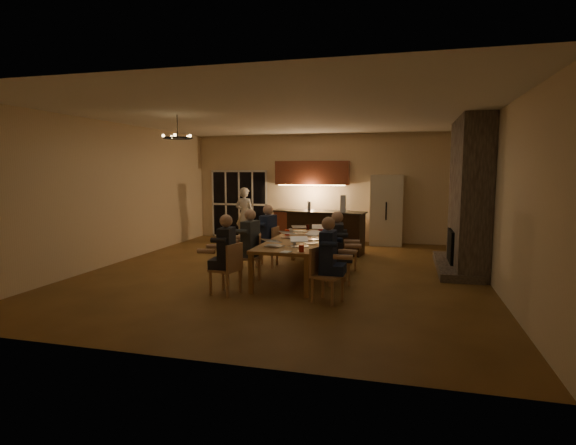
# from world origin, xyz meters

# --- Properties ---
(floor) EXTENTS (9.00, 9.00, 0.00)m
(floor) POSITION_xyz_m (0.00, 0.00, 0.00)
(floor) COLOR brown
(floor) RESTS_ON ground
(back_wall) EXTENTS (8.00, 0.04, 3.20)m
(back_wall) POSITION_xyz_m (0.00, 4.52, 1.60)
(back_wall) COLOR beige
(back_wall) RESTS_ON ground
(left_wall) EXTENTS (0.04, 9.00, 3.20)m
(left_wall) POSITION_xyz_m (-4.02, 0.00, 1.60)
(left_wall) COLOR beige
(left_wall) RESTS_ON ground
(right_wall) EXTENTS (0.04, 9.00, 3.20)m
(right_wall) POSITION_xyz_m (4.02, 0.00, 1.60)
(right_wall) COLOR beige
(right_wall) RESTS_ON ground
(ceiling) EXTENTS (8.00, 9.00, 0.04)m
(ceiling) POSITION_xyz_m (0.00, 0.00, 3.22)
(ceiling) COLOR white
(ceiling) RESTS_ON back_wall
(french_doors) EXTENTS (1.86, 0.08, 2.10)m
(french_doors) POSITION_xyz_m (-2.70, 4.47, 1.05)
(french_doors) COLOR black
(french_doors) RESTS_ON ground
(fireplace) EXTENTS (0.58, 2.50, 3.20)m
(fireplace) POSITION_xyz_m (3.70, 1.20, 1.60)
(fireplace) COLOR #645A4E
(fireplace) RESTS_ON ground
(kitchenette) EXTENTS (2.24, 0.68, 2.40)m
(kitchenette) POSITION_xyz_m (-0.30, 4.20, 1.20)
(kitchenette) COLOR maroon
(kitchenette) RESTS_ON ground
(refrigerator) EXTENTS (0.90, 0.68, 2.00)m
(refrigerator) POSITION_xyz_m (1.90, 4.15, 1.00)
(refrigerator) COLOR beige
(refrigerator) RESTS_ON ground
(dining_table) EXTENTS (1.10, 3.10, 0.75)m
(dining_table) POSITION_xyz_m (0.36, -0.22, 0.38)
(dining_table) COLOR #AA7344
(dining_table) RESTS_ON ground
(bar_island) EXTENTS (2.10, 0.97, 1.08)m
(bar_island) POSITION_xyz_m (0.44, 2.43, 0.54)
(bar_island) COLOR black
(bar_island) RESTS_ON ground
(chair_left_near) EXTENTS (0.53, 0.53, 0.89)m
(chair_left_near) POSITION_xyz_m (-0.55, -1.87, 0.45)
(chair_left_near) COLOR tan
(chair_left_near) RESTS_ON ground
(chair_left_mid) EXTENTS (0.56, 0.56, 0.89)m
(chair_left_mid) POSITION_xyz_m (-0.50, -0.74, 0.45)
(chair_left_mid) COLOR tan
(chair_left_mid) RESTS_ON ground
(chair_left_far) EXTENTS (0.45, 0.45, 0.89)m
(chair_left_far) POSITION_xyz_m (-0.53, 0.46, 0.45)
(chair_left_far) COLOR tan
(chair_left_far) RESTS_ON ground
(chair_right_near) EXTENTS (0.56, 0.56, 0.89)m
(chair_right_near) POSITION_xyz_m (1.24, -1.90, 0.45)
(chair_right_near) COLOR tan
(chair_right_near) RESTS_ON ground
(chair_right_mid) EXTENTS (0.56, 0.56, 0.89)m
(chair_right_mid) POSITION_xyz_m (1.22, -0.71, 0.45)
(chair_right_mid) COLOR tan
(chair_right_mid) RESTS_ON ground
(chair_right_far) EXTENTS (0.55, 0.55, 0.89)m
(chair_right_far) POSITION_xyz_m (1.20, 0.36, 0.45)
(chair_right_far) COLOR tan
(chair_right_far) RESTS_ON ground
(person_left_near) EXTENTS (0.66, 0.66, 1.38)m
(person_left_near) POSITION_xyz_m (-0.53, -1.84, 0.69)
(person_left_near) COLOR #22242C
(person_left_near) RESTS_ON ground
(person_right_near) EXTENTS (0.61, 0.61, 1.38)m
(person_right_near) POSITION_xyz_m (1.23, -1.79, 0.69)
(person_right_near) COLOR #1B2643
(person_right_near) RESTS_ON ground
(person_left_mid) EXTENTS (0.68, 0.68, 1.38)m
(person_left_mid) POSITION_xyz_m (-0.48, -0.75, 0.69)
(person_left_mid) COLOR #3E4549
(person_left_mid) RESTS_ON ground
(person_right_mid) EXTENTS (0.69, 0.69, 1.38)m
(person_right_mid) POSITION_xyz_m (1.21, -0.76, 0.69)
(person_right_mid) COLOR #22242C
(person_right_mid) RESTS_ON ground
(person_left_far) EXTENTS (0.71, 0.71, 1.38)m
(person_left_far) POSITION_xyz_m (-0.47, 0.39, 0.69)
(person_left_far) COLOR #1B2643
(person_left_far) RESTS_ON ground
(standing_person) EXTENTS (0.64, 0.46, 1.63)m
(standing_person) POSITION_xyz_m (-2.21, 3.62, 0.81)
(standing_person) COLOR silver
(standing_person) RESTS_ON ground
(chandelier) EXTENTS (0.57, 0.57, 0.03)m
(chandelier) POSITION_xyz_m (-1.93, -0.85, 2.75)
(chandelier) COLOR black
(chandelier) RESTS_ON ceiling
(laptop_a) EXTENTS (0.38, 0.35, 0.23)m
(laptop_a) POSITION_xyz_m (0.14, -1.19, 0.86)
(laptop_a) COLOR silver
(laptop_a) RESTS_ON dining_table
(laptop_b) EXTENTS (0.39, 0.37, 0.23)m
(laptop_b) POSITION_xyz_m (0.59, -1.11, 0.86)
(laptop_b) COLOR silver
(laptop_b) RESTS_ON dining_table
(laptop_c) EXTENTS (0.37, 0.34, 0.23)m
(laptop_c) POSITION_xyz_m (0.16, -0.13, 0.86)
(laptop_c) COLOR silver
(laptop_c) RESTS_ON dining_table
(laptop_d) EXTENTS (0.42, 0.40, 0.23)m
(laptop_d) POSITION_xyz_m (0.60, -0.23, 0.86)
(laptop_d) COLOR silver
(laptop_d) RESTS_ON dining_table
(laptop_e) EXTENTS (0.35, 0.31, 0.23)m
(laptop_e) POSITION_xyz_m (0.12, 0.89, 0.86)
(laptop_e) COLOR silver
(laptop_e) RESTS_ON dining_table
(laptop_f) EXTENTS (0.37, 0.34, 0.23)m
(laptop_f) POSITION_xyz_m (0.58, 0.79, 0.86)
(laptop_f) COLOR silver
(laptop_f) RESTS_ON dining_table
(mug_front) EXTENTS (0.08, 0.08, 0.10)m
(mug_front) POSITION_xyz_m (0.36, -0.63, 0.80)
(mug_front) COLOR white
(mug_front) RESTS_ON dining_table
(mug_mid) EXTENTS (0.08, 0.08, 0.10)m
(mug_mid) POSITION_xyz_m (0.47, 0.30, 0.80)
(mug_mid) COLOR white
(mug_mid) RESTS_ON dining_table
(mug_back) EXTENTS (0.09, 0.09, 0.10)m
(mug_back) POSITION_xyz_m (-0.01, 0.56, 0.80)
(mug_back) COLOR white
(mug_back) RESTS_ON dining_table
(redcup_near) EXTENTS (0.09, 0.09, 0.12)m
(redcup_near) POSITION_xyz_m (0.73, -1.60, 0.81)
(redcup_near) COLOR #B41F0C
(redcup_near) RESTS_ON dining_table
(redcup_mid) EXTENTS (0.10, 0.10, 0.12)m
(redcup_mid) POSITION_xyz_m (-0.00, 0.24, 0.81)
(redcup_mid) COLOR #B41F0C
(redcup_mid) RESTS_ON dining_table
(redcup_far) EXTENTS (0.10, 0.10, 0.12)m
(redcup_far) POSITION_xyz_m (0.55, 1.15, 0.81)
(redcup_far) COLOR #B41F0C
(redcup_far) RESTS_ON dining_table
(can_silver) EXTENTS (0.07, 0.07, 0.12)m
(can_silver) POSITION_xyz_m (0.46, -0.94, 0.81)
(can_silver) COLOR #B2B2B7
(can_silver) RESTS_ON dining_table
(can_cola) EXTENTS (0.07, 0.07, 0.12)m
(can_cola) POSITION_xyz_m (0.23, 1.23, 0.81)
(can_cola) COLOR #3F0F0C
(can_cola) RESTS_ON dining_table
(can_right) EXTENTS (0.07, 0.07, 0.12)m
(can_right) POSITION_xyz_m (0.80, 0.01, 0.81)
(can_right) COLOR #B2B2B7
(can_right) RESTS_ON dining_table
(plate_near) EXTENTS (0.26, 0.26, 0.02)m
(plate_near) POSITION_xyz_m (0.73, -0.73, 0.76)
(plate_near) COLOR white
(plate_near) RESTS_ON dining_table
(plate_left) EXTENTS (0.27, 0.27, 0.02)m
(plate_left) POSITION_xyz_m (0.10, -1.14, 0.76)
(plate_left) COLOR white
(plate_left) RESTS_ON dining_table
(plate_far) EXTENTS (0.25, 0.25, 0.02)m
(plate_far) POSITION_xyz_m (0.75, 0.60, 0.76)
(plate_far) COLOR white
(plate_far) RESTS_ON dining_table
(notepad) EXTENTS (0.18, 0.23, 0.01)m
(notepad) POSITION_xyz_m (0.49, -1.71, 0.76)
(notepad) COLOR white
(notepad) RESTS_ON dining_table
(bar_bottle) EXTENTS (0.09, 0.09, 0.24)m
(bar_bottle) POSITION_xyz_m (-0.03, 2.57, 1.20)
(bar_bottle) COLOR #99999E
(bar_bottle) RESTS_ON bar_island
(bar_blender) EXTENTS (0.15, 0.15, 0.43)m
(bar_blender) POSITION_xyz_m (0.90, 2.30, 1.29)
(bar_blender) COLOR silver
(bar_blender) RESTS_ON bar_island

